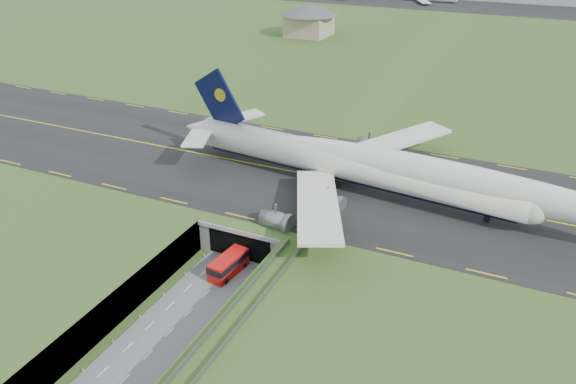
% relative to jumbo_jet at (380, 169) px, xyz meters
% --- Properties ---
extents(ground, '(900.00, 900.00, 0.00)m').
position_rel_jumbo_jet_xyz_m(ground, '(-17.90, -30.32, -11.40)').
color(ground, '#324F1F').
rests_on(ground, ground).
extents(airfield_deck, '(800.00, 800.00, 6.00)m').
position_rel_jumbo_jet_xyz_m(airfield_deck, '(-17.90, -30.32, -8.40)').
color(airfield_deck, gray).
rests_on(airfield_deck, ground).
extents(trench_road, '(12.00, 75.00, 0.20)m').
position_rel_jumbo_jet_xyz_m(trench_road, '(-17.90, -37.82, -11.30)').
color(trench_road, slate).
rests_on(trench_road, ground).
extents(taxiway, '(800.00, 44.00, 0.18)m').
position_rel_jumbo_jet_xyz_m(taxiway, '(-17.90, 2.68, -5.31)').
color(taxiway, black).
rests_on(taxiway, airfield_deck).
extents(tunnel_portal, '(17.00, 22.30, 6.00)m').
position_rel_jumbo_jet_xyz_m(tunnel_portal, '(-17.90, -13.61, -8.07)').
color(tunnel_portal, gray).
rests_on(tunnel_portal, ground).
extents(guideway, '(3.00, 53.00, 7.05)m').
position_rel_jumbo_jet_xyz_m(guideway, '(-6.90, -49.44, -6.08)').
color(guideway, '#A8A8A3').
rests_on(guideway, ground).
extents(jumbo_jet, '(94.11, 60.33, 20.07)m').
position_rel_jumbo_jet_xyz_m(jumbo_jet, '(0.00, 0.00, 0.00)').
color(jumbo_jet, silver).
rests_on(jumbo_jet, ground).
extents(shuttle_tram, '(3.89, 8.34, 3.27)m').
position_rel_jumbo_jet_xyz_m(shuttle_tram, '(-17.49, -26.87, -9.61)').
color(shuttle_tram, red).
rests_on(shuttle_tram, ground).
extents(service_building, '(25.00, 25.00, 13.19)m').
position_rel_jumbo_jet_xyz_m(service_building, '(-68.49, 129.56, 2.42)').
color(service_building, tan).
rests_on(service_building, ground).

